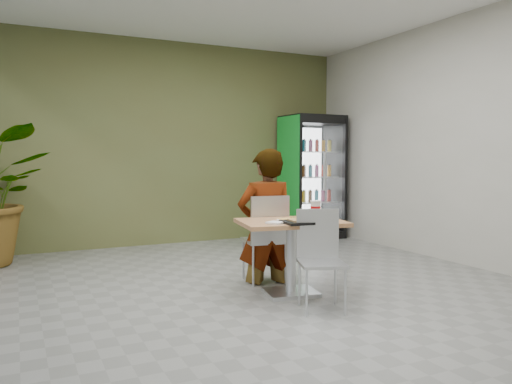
# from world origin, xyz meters

# --- Properties ---
(ground) EXTENTS (7.00, 7.00, 0.00)m
(ground) POSITION_xyz_m (0.00, 0.00, 0.00)
(ground) COLOR gray
(ground) RESTS_ON ground
(room_envelope) EXTENTS (6.00, 7.00, 3.20)m
(room_envelope) POSITION_xyz_m (0.00, 0.00, 1.60)
(room_envelope) COLOR beige
(room_envelope) RESTS_ON ground
(dining_table) EXTENTS (1.12, 0.87, 0.75)m
(dining_table) POSITION_xyz_m (0.30, 0.06, 0.54)
(dining_table) COLOR #B1714C
(dining_table) RESTS_ON ground
(chair_far) EXTENTS (0.48, 0.49, 0.97)m
(chair_far) POSITION_xyz_m (0.29, 0.56, 0.57)
(chair_far) COLOR silver
(chair_far) RESTS_ON ground
(chair_near) EXTENTS (0.51, 0.52, 0.90)m
(chair_near) POSITION_xyz_m (0.33, -0.42, 0.53)
(chair_near) COLOR silver
(chair_near) RESTS_ON ground
(seated_woman) EXTENTS (0.71, 0.51, 1.77)m
(seated_woman) POSITION_xyz_m (0.30, 0.61, 0.59)
(seated_woman) COLOR black
(seated_woman) RESTS_ON ground
(pizza_plate) EXTENTS (0.32, 0.31, 0.03)m
(pizza_plate) POSITION_xyz_m (0.28, 0.07, 0.77)
(pizza_plate) COLOR white
(pizza_plate) RESTS_ON dining_table
(soda_cup) EXTENTS (0.11, 0.11, 0.19)m
(soda_cup) POSITION_xyz_m (0.58, 0.05, 0.84)
(soda_cup) COLOR white
(soda_cup) RESTS_ON dining_table
(napkin_stack) EXTENTS (0.20, 0.20, 0.02)m
(napkin_stack) POSITION_xyz_m (0.05, -0.08, 0.76)
(napkin_stack) COLOR white
(napkin_stack) RESTS_ON dining_table
(cafeteria_tray) EXTENTS (0.45, 0.35, 0.02)m
(cafeteria_tray) POSITION_xyz_m (0.32, -0.18, 0.76)
(cafeteria_tray) COLOR black
(cafeteria_tray) RESTS_ON dining_table
(beverage_fridge) EXTENTS (0.96, 0.75, 2.08)m
(beverage_fridge) POSITION_xyz_m (2.40, 3.02, 1.04)
(beverage_fridge) COLOR black
(beverage_fridge) RESTS_ON ground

